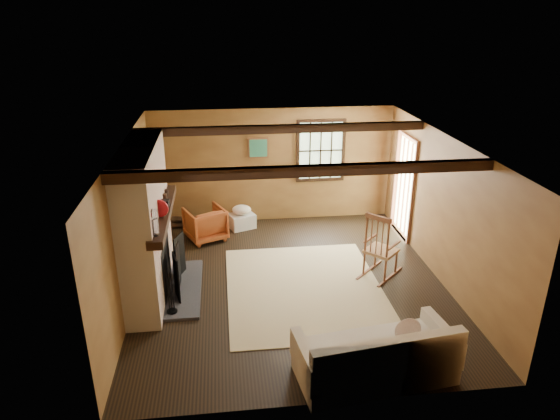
{
  "coord_description": "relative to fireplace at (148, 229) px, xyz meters",
  "views": [
    {
      "loc": [
        -1.03,
        -7.17,
        4.24
      ],
      "look_at": [
        -0.13,
        0.4,
        1.16
      ],
      "focal_mm": 32.0,
      "sensor_mm": 36.0,
      "label": 1
    }
  ],
  "objects": [
    {
      "name": "armchair",
      "position": [
        0.8,
        1.9,
        -0.78
      ],
      "size": [
        0.93,
        0.94,
        0.65
      ],
      "primitive_type": "imported",
      "rotation": [
        0.0,
        0.0,
        -2.73
      ],
      "color": "#BF6026",
      "rests_on": "ground"
    },
    {
      "name": "ground",
      "position": [
        2.23,
        0.0,
        -1.1
      ],
      "size": [
        5.5,
        5.5,
        0.0
      ],
      "primitive_type": "plane",
      "color": "black",
      "rests_on": "ground"
    },
    {
      "name": "room_envelope",
      "position": [
        2.45,
        0.26,
        0.53
      ],
      "size": [
        5.02,
        5.52,
        2.44
      ],
      "color": "olive",
      "rests_on": "ground"
    },
    {
      "name": "fireplace",
      "position": [
        0.0,
        0.0,
        0.0
      ],
      "size": [
        1.02,
        2.3,
        2.4
      ],
      "color": "#9B5D3C",
      "rests_on": "ground"
    },
    {
      "name": "laundry_basket",
      "position": [
        1.53,
        2.37,
        -0.95
      ],
      "size": [
        0.6,
        0.54,
        0.3
      ],
      "primitive_type": "cube",
      "rotation": [
        0.0,
        0.0,
        0.37
      ],
      "color": "silver",
      "rests_on": "ground"
    },
    {
      "name": "rocking_chair",
      "position": [
        3.75,
        0.09,
        -0.61
      ],
      "size": [
        0.91,
        0.91,
        1.17
      ],
      "rotation": [
        0.0,
        0.0,
        2.35
      ],
      "color": "tan",
      "rests_on": "ground"
    },
    {
      "name": "sofa",
      "position": [
        2.96,
        -2.4,
        -0.82
      ],
      "size": [
        2.02,
        1.1,
        0.78
      ],
      "rotation": [
        0.0,
        0.0,
        0.13
      ],
      "color": "silver",
      "rests_on": "ground"
    },
    {
      "name": "rug",
      "position": [
        2.43,
        -0.2,
        -1.1
      ],
      "size": [
        2.5,
        3.0,
        0.01
      ],
      "primitive_type": "cube",
      "color": "beige",
      "rests_on": "ground"
    },
    {
      "name": "basket_pillow",
      "position": [
        1.53,
        2.37,
        -0.7
      ],
      "size": [
        0.43,
        0.36,
        0.2
      ],
      "primitive_type": "ellipsoid",
      "rotation": [
        0.0,
        0.0,
        -0.11
      ],
      "color": "silver",
      "rests_on": "laundry_basket"
    },
    {
      "name": "firewood_pile",
      "position": [
        0.35,
        2.51,
        -0.97
      ],
      "size": [
        0.72,
        0.13,
        0.26
      ],
      "color": "#4F3022",
      "rests_on": "ground"
    }
  ]
}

